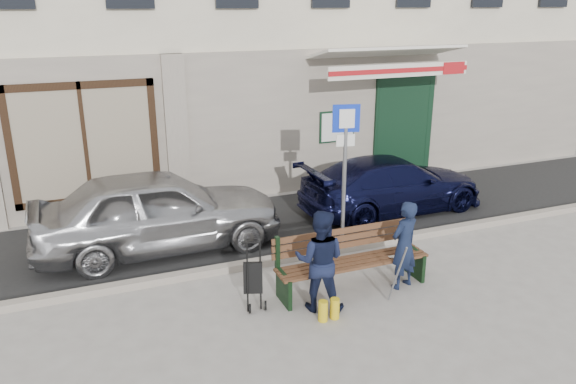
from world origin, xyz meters
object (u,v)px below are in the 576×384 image
car_navy (392,184)px  man (404,245)px  woman (320,261)px  stroller (253,279)px  parking_sign (345,154)px  car_silver (158,210)px  bench (350,262)px

car_navy → man: size_ratio=2.86×
woman → stroller: (-0.85, 0.41, -0.32)m
parking_sign → man: size_ratio=1.83×
stroller → car_silver: bearing=128.7°
car_navy → man: (-1.64, -2.95, 0.12)m
car_silver → parking_sign: 3.39m
stroller → woman: bearing=-7.1°
bench → stroller: bench is taller
bench → man: (0.80, -0.23, 0.24)m
car_navy → woman: bearing=132.3°
car_navy → woman: size_ratio=2.67×
car_silver → car_navy: 4.84m
bench → woman: woman is taller
stroller → car_navy: bearing=52.6°
car_silver → car_navy: (4.84, 0.14, -0.15)m
bench → stroller: size_ratio=2.53×
car_silver → car_navy: bearing=-88.9°
car_silver → woman: woman is taller
car_navy → parking_sign: parking_sign is taller
man → woman: size_ratio=0.93×
car_navy → woman: 4.34m
parking_sign → woman: parking_sign is taller
parking_sign → bench: (-0.67, -1.53, -1.24)m
stroller → man: bearing=11.1°
parking_sign → stroller: size_ratio=2.69×
car_navy → bench: car_navy is taller
man → bench: bearing=-33.6°
car_silver → man: 4.26m
man → stroller: man is taller
bench → man: 0.86m
car_navy → bench: size_ratio=1.66×
bench → car_navy: bearing=48.2°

